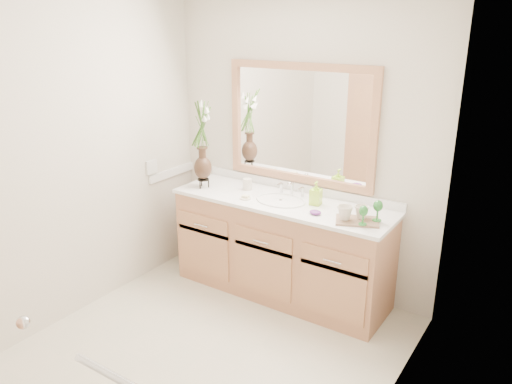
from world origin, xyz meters
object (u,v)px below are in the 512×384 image
Objects in this scene: tray at (357,221)px; soap_bottle at (316,194)px; flower_vase at (201,131)px; tumbler at (247,184)px.

soap_bottle is at bearing 135.94° from tray.
flower_vase is 0.59m from tumbler.
tray is at bearing -27.09° from soap_bottle.
soap_bottle is (0.65, -0.00, 0.04)m from tumbler.
flower_vase reaches higher than tray.
flower_vase is 2.43× the size of tray.
tray is at bearing -0.20° from flower_vase.
tumbler is at bearing 173.43° from soap_bottle.
flower_vase is 1.50m from tray.
flower_vase is at bearing 156.64° from tray.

